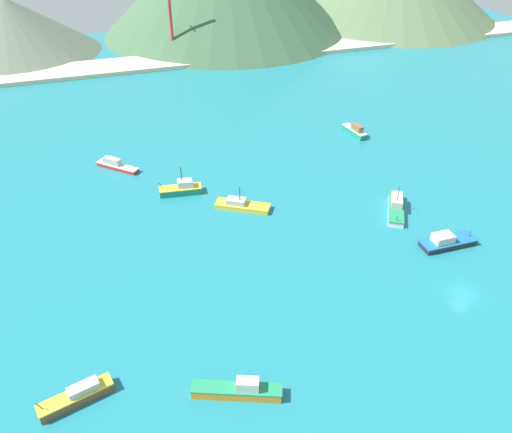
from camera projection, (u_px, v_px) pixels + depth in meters
ground at (366, 195)px, 100.65m from camera, size 260.00×280.00×0.50m
fishing_boat_0 at (181, 189)px, 100.26m from camera, size 8.48×3.61×5.82m
fishing_boat_1 at (446, 241)px, 86.36m from camera, size 9.68×3.40×2.45m
fishing_boat_2 at (355, 131)px, 122.38m from camera, size 3.05×7.77×2.76m
fishing_boat_3 at (241, 205)px, 96.05m from camera, size 10.33×7.79×4.59m
fishing_boat_4 at (116, 165)px, 108.74m from camera, size 8.51×8.30×2.23m
fishing_boat_5 at (238, 390)px, 61.69m from camera, size 10.98×5.89×2.80m
fishing_boat_6 at (396, 207)px, 95.03m from camera, size 7.71×10.43×5.51m
fishing_boat_7 at (77, 396)px, 61.02m from camera, size 9.11×4.25×2.81m
beach_strip at (234, 55)px, 173.64m from camera, size 247.00×14.63×1.20m
hill_west at (8, 25)px, 171.83m from camera, size 58.22×58.22×18.70m
radio_tower at (170, 13)px, 162.62m from camera, size 2.96×2.37×29.59m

